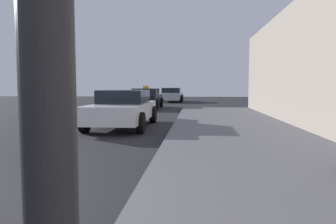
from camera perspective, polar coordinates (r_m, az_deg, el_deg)
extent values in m
cube|color=white|center=(10.72, -8.28, 0.13)|extent=(1.71, 4.33, 0.55)
cube|color=black|center=(10.90, -8.05, 2.84)|extent=(1.50, 1.95, 0.45)
cylinder|color=black|center=(9.22, -5.09, -1.98)|extent=(0.22, 0.64, 0.64)
cylinder|color=black|center=(9.67, -15.09, -1.82)|extent=(0.22, 0.64, 0.64)
cylinder|color=black|center=(11.94, -2.75, -0.45)|extent=(0.22, 0.64, 0.64)
cylinder|color=black|center=(12.29, -10.65, -0.38)|extent=(0.22, 0.64, 0.64)
cube|color=black|center=(19.97, -4.16, 2.26)|extent=(1.73, 4.01, 0.55)
cube|color=black|center=(20.15, -4.08, 3.71)|extent=(1.52, 1.80, 0.45)
cube|color=yellow|center=(20.15, -4.09, 4.58)|extent=(0.36, 0.14, 0.16)
cylinder|color=black|center=(18.59, -2.16, 1.40)|extent=(0.22, 0.64, 0.64)
cylinder|color=black|center=(18.88, -7.38, 1.41)|extent=(0.22, 0.64, 0.64)
cylinder|color=black|center=(21.13, -1.28, 1.80)|extent=(0.22, 0.64, 0.64)
cylinder|color=black|center=(21.39, -5.90, 1.81)|extent=(0.22, 0.64, 0.64)
cube|color=#B7B7BF|center=(28.38, 0.60, 3.00)|extent=(1.84, 4.58, 0.55)
cube|color=black|center=(28.60, 0.64, 4.01)|extent=(1.62, 2.06, 0.45)
cylinder|color=black|center=(26.87, 2.32, 2.42)|extent=(0.22, 0.64, 0.64)
cylinder|color=black|center=(27.02, -1.59, 2.43)|extent=(0.22, 0.64, 0.64)
cylinder|color=black|center=(29.79, 2.59, 2.64)|extent=(0.22, 0.64, 0.64)
cylinder|color=black|center=(29.93, -0.94, 2.65)|extent=(0.22, 0.64, 0.64)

